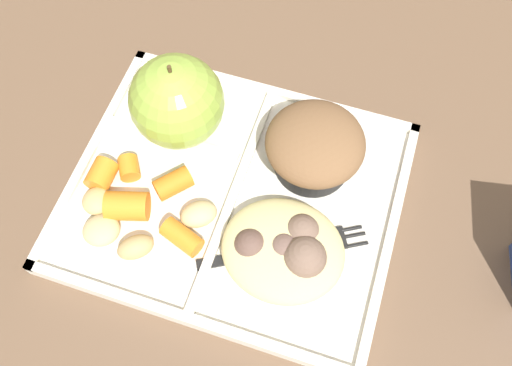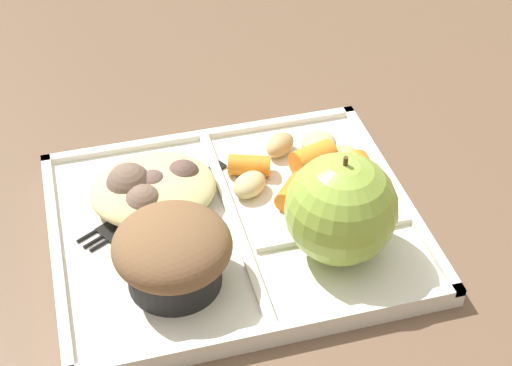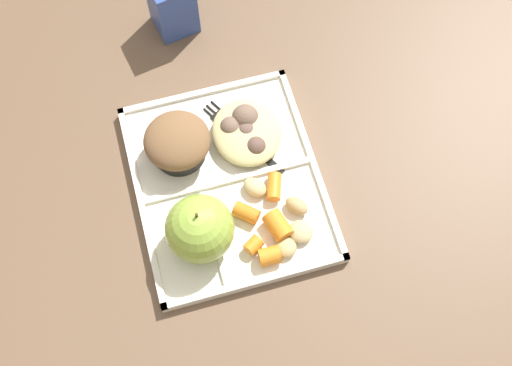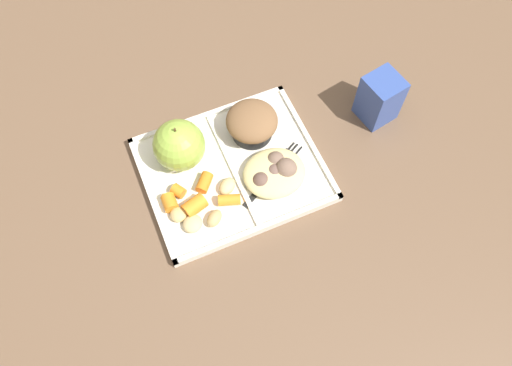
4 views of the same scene
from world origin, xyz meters
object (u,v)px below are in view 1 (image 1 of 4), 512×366
at_px(lunch_tray, 234,197).
at_px(bran_muffin, 314,147).
at_px(plastic_fork, 292,247).
at_px(green_apple, 177,102).

distance_m(lunch_tray, bran_muffin, 0.09).
bearing_deg(lunch_tray, bran_muffin, 41.55).
relative_size(lunch_tray, bran_muffin, 3.32).
distance_m(lunch_tray, plastic_fork, 0.07).
relative_size(green_apple, bran_muffin, 1.05).
bearing_deg(bran_muffin, plastic_fork, -85.88).
height_order(lunch_tray, plastic_fork, lunch_tray).
bearing_deg(lunch_tray, green_apple, 143.60).
xyz_separation_m(lunch_tray, green_apple, (-0.07, 0.05, 0.05)).
height_order(bran_muffin, plastic_fork, bran_muffin).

